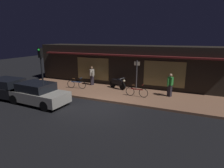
% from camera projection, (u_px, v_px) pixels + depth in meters
% --- Properties ---
extents(ground_plane, '(60.00, 60.00, 0.00)m').
position_uv_depth(ground_plane, '(99.00, 107.00, 11.76)').
color(ground_plane, black).
extents(sidewalk_slab, '(18.00, 4.00, 0.15)m').
position_uv_depth(sidewalk_slab, '(117.00, 93.00, 14.41)').
color(sidewalk_slab, '#8C6047').
rests_on(sidewalk_slab, ground_plane).
extents(storefront_building, '(18.00, 3.30, 3.60)m').
position_uv_depth(storefront_building, '(131.00, 65.00, 17.00)').
color(storefront_building, black).
rests_on(storefront_building, ground_plane).
extents(motorcycle, '(1.63, 0.81, 0.97)m').
position_uv_depth(motorcycle, '(118.00, 83.00, 15.33)').
color(motorcycle, black).
rests_on(motorcycle, sidewalk_slab).
extents(bicycle_parked, '(1.64, 0.43, 0.91)m').
position_uv_depth(bicycle_parked, '(76.00, 84.00, 15.48)').
color(bicycle_parked, black).
rests_on(bicycle_parked, sidewalk_slab).
extents(bicycle_extra, '(1.66, 0.42, 0.91)m').
position_uv_depth(bicycle_extra, '(137.00, 92.00, 13.32)').
color(bicycle_extra, black).
rests_on(bicycle_extra, sidewalk_slab).
extents(person_photographer, '(0.53, 0.45, 1.67)m').
position_uv_depth(person_photographer, '(92.00, 75.00, 16.47)').
color(person_photographer, '#28232D').
rests_on(person_photographer, sidewalk_slab).
extents(person_bystander, '(0.44, 0.56, 1.67)m').
position_uv_depth(person_bystander, '(170.00, 85.00, 13.24)').
color(person_bystander, '#28232D').
rests_on(person_bystander, sidewalk_slab).
extents(sign_post, '(0.44, 0.09, 2.40)m').
position_uv_depth(sign_post, '(137.00, 73.00, 14.81)').
color(sign_post, '#47474C').
rests_on(sign_post, sidewalk_slab).
extents(traffic_light_pole, '(0.24, 0.33, 3.60)m').
position_uv_depth(traffic_light_pole, '(41.00, 64.00, 13.27)').
color(traffic_light_pole, black).
rests_on(traffic_light_pole, ground_plane).
extents(parked_car_near, '(4.12, 1.82, 1.42)m').
position_uv_depth(parked_car_near, '(8.00, 89.00, 13.42)').
color(parked_car_near, black).
rests_on(parked_car_near, ground_plane).
extents(parked_car_far, '(4.19, 1.99, 1.42)m').
position_uv_depth(parked_car_far, '(38.00, 93.00, 12.24)').
color(parked_car_far, black).
rests_on(parked_car_far, ground_plane).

